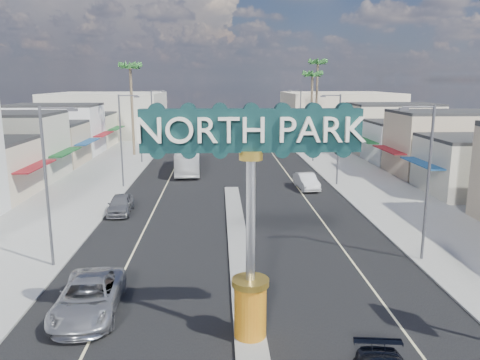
{
  "coord_description": "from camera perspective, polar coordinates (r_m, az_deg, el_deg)",
  "views": [
    {
      "loc": [
        -1.21,
        -15.25,
        10.33
      ],
      "look_at": [
        0.02,
        11.34,
        4.63
      ],
      "focal_mm": 35.0,
      "sensor_mm": 36.0,
      "label": 1
    }
  ],
  "objects": [
    {
      "name": "streetlight_r_far",
      "position": [
        68.45,
        7.21,
        7.58
      ],
      "size": [
        2.03,
        0.22,
        9.0
      ],
      "color": "#47474C",
      "rests_on": "ground"
    },
    {
      "name": "sidewalk_left",
      "position": [
        48.13,
        -18.0,
        -0.84
      ],
      "size": [
        8.0,
        120.0,
        0.12
      ],
      "primitive_type": "cube",
      "color": "gray",
      "rests_on": "ground"
    },
    {
      "name": "streetlight_l_mid",
      "position": [
        46.48,
        -14.14,
        5.21
      ],
      "size": [
        2.03,
        0.22,
        9.0
      ],
      "color": "#47474C",
      "rests_on": "ground"
    },
    {
      "name": "suv_left",
      "position": [
        22.65,
        -17.96,
        -13.42
      ],
      "size": [
        2.97,
        5.92,
        1.61
      ],
      "primitive_type": "imported",
      "rotation": [
        0.0,
        0.0,
        0.05
      ],
      "color": "#ABACB0",
      "rests_on": "ground"
    },
    {
      "name": "palm_left_far",
      "position": [
        66.32,
        -13.23,
        12.78
      ],
      "size": [
        2.6,
        2.6,
        13.1
      ],
      "color": "brown",
      "rests_on": "ground"
    },
    {
      "name": "car_parked_right",
      "position": [
        45.62,
        8.1,
        -0.16
      ],
      "size": [
        1.99,
        4.71,
        1.51
      ],
      "primitive_type": "imported",
      "rotation": [
        0.0,
        0.0,
        0.09
      ],
      "color": "silver",
      "rests_on": "ground"
    },
    {
      "name": "backdrop_far_left",
      "position": [
        92.83,
        -15.73,
        7.72
      ],
      "size": [
        20.0,
        20.0,
        8.0
      ],
      "primitive_type": "cube",
      "color": "#B7B29E",
      "rests_on": "ground"
    },
    {
      "name": "streetlight_r_near",
      "position": [
        28.3,
        21.7,
        0.49
      ],
      "size": [
        2.03,
        0.22,
        9.0
      ],
      "color": "#47474C",
      "rests_on": "ground"
    },
    {
      "name": "streetlight_l_far",
      "position": [
        68.08,
        -10.52,
        7.45
      ],
      "size": [
        2.03,
        0.22,
        9.0
      ],
      "color": "#47474C",
      "rests_on": "ground"
    },
    {
      "name": "median_island",
      "position": [
        31.02,
        -0.27,
        -7.22
      ],
      "size": [
        1.3,
        30.0,
        0.16
      ],
      "primitive_type": "cube",
      "color": "gray",
      "rests_on": "ground"
    },
    {
      "name": "traffic_signal_right",
      "position": [
        60.46,
        7.31,
        6.23
      ],
      "size": [
        5.09,
        0.45,
        6.0
      ],
      "color": "#47474C",
      "rests_on": "ground"
    },
    {
      "name": "palm_right_mid",
      "position": [
        72.66,
        8.83,
        12.16
      ],
      "size": [
        2.6,
        2.6,
        12.1
      ],
      "color": "brown",
      "rests_on": "ground"
    },
    {
      "name": "city_bus",
      "position": [
        54.12,
        -6.38,
        2.68
      ],
      "size": [
        3.07,
        11.28,
        3.11
      ],
      "primitive_type": "imported",
      "rotation": [
        0.0,
        0.0,
        0.04
      ],
      "color": "silver",
      "rests_on": "ground"
    },
    {
      "name": "backdrop_far_right",
      "position": [
        93.4,
        11.86,
        7.94
      ],
      "size": [
        20.0,
        20.0,
        8.0
      ],
      "primitive_type": "cube",
      "color": "beige",
      "rests_on": "ground"
    },
    {
      "name": "palm_right_far",
      "position": [
        78.96,
        9.45,
        13.41
      ],
      "size": [
        2.6,
        2.6,
        14.1
      ],
      "color": "brown",
      "rests_on": "ground"
    },
    {
      "name": "sidewalk_right",
      "position": [
        48.83,
        15.56,
        -0.51
      ],
      "size": [
        8.0,
        120.0,
        0.12
      ],
      "primitive_type": "cube",
      "color": "gray",
      "rests_on": "ground"
    },
    {
      "name": "gateway_sign",
      "position": [
        17.83,
        1.33,
        -2.23
      ],
      "size": [
        8.2,
        1.5,
        9.15
      ],
      "color": "#C85B0F",
      "rests_on": "median_island"
    },
    {
      "name": "streetlight_l_near",
      "position": [
        27.39,
        -22.27,
        0.09
      ],
      "size": [
        2.03,
        0.22,
        9.0
      ],
      "color": "#47474C",
      "rests_on": "ground"
    },
    {
      "name": "ground",
      "position": [
        46.43,
        -1.09,
        -0.78
      ],
      "size": [
        160.0,
        160.0,
        0.0
      ],
      "primitive_type": "plane",
      "color": "gray",
      "rests_on": "ground"
    },
    {
      "name": "road",
      "position": [
        46.43,
        -1.09,
        -0.77
      ],
      "size": [
        20.0,
        120.0,
        0.01
      ],
      "primitive_type": "cube",
      "color": "black",
      "rests_on": "ground"
    },
    {
      "name": "car_parked_left",
      "position": [
        38.11,
        -14.38,
        -2.87
      ],
      "size": [
        1.98,
        4.47,
        1.49
      ],
      "primitive_type": "imported",
      "rotation": [
        0.0,
        0.0,
        0.05
      ],
      "color": "slate",
      "rests_on": "ground"
    },
    {
      "name": "storefront_row_right",
      "position": [
        63.9,
        20.68,
        4.72
      ],
      "size": [
        12.0,
        42.0,
        6.0
      ],
      "primitive_type": "cube",
      "color": "#B7B29E",
      "rests_on": "ground"
    },
    {
      "name": "storefront_row_left",
      "position": [
        62.98,
        -23.92,
        4.36
      ],
      "size": [
        12.0,
        42.0,
        6.0
      ],
      "primitive_type": "cube",
      "color": "beige",
      "rests_on": "ground"
    },
    {
      "name": "streetlight_r_mid",
      "position": [
        47.02,
        11.75,
        5.4
      ],
      "size": [
        2.03,
        0.22,
        9.0
      ],
      "color": "#47474C",
      "rests_on": "ground"
    },
    {
      "name": "traffic_signal_left",
      "position": [
        60.09,
        -10.32,
        6.1
      ],
      "size": [
        5.09,
        0.45,
        6.0
      ],
      "color": "#47474C",
      "rests_on": "ground"
    }
  ]
}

